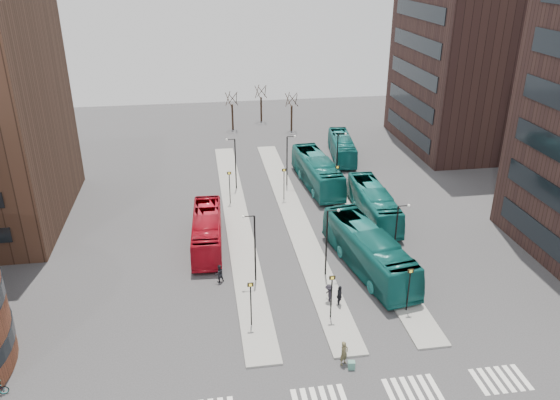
{
  "coord_description": "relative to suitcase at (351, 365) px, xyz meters",
  "views": [
    {
      "loc": [
        -7.37,
        -20.92,
        25.19
      ],
      "look_at": [
        -0.51,
        23.25,
        5.0
      ],
      "focal_mm": 35.0,
      "sensor_mm": 36.0,
      "label": 1
    }
  ],
  "objects": [
    {
      "name": "island_left",
      "position": [
        -5.69,
        23.51,
        -0.21
      ],
      "size": [
        2.5,
        45.0,
        0.15
      ],
      "primitive_type": "cube",
      "color": "gray",
      "rests_on": "ground"
    },
    {
      "name": "island_mid",
      "position": [
        0.31,
        23.51,
        -0.21
      ],
      "size": [
        2.5,
        45.0,
        0.15
      ],
      "primitive_type": "cube",
      "color": "gray",
      "rests_on": "ground"
    },
    {
      "name": "island_right",
      "position": [
        6.31,
        23.51,
        -0.21
      ],
      "size": [
        2.5,
        45.0,
        0.15
      ],
      "primitive_type": "cube",
      "color": "gray",
      "rests_on": "ground"
    },
    {
      "name": "suitcase",
      "position": [
        0.0,
        0.0,
        0.0
      ],
      "size": [
        0.51,
        0.44,
        0.58
      ],
      "primitive_type": "cube",
      "rotation": [
        0.0,
        0.0,
        -0.16
      ],
      "color": "#1B3796",
      "rests_on": "ground"
    },
    {
      "name": "red_bus",
      "position": [
        -8.86,
        18.48,
        1.26
      ],
      "size": [
        3.11,
        11.19,
        3.09
      ],
      "primitive_type": "imported",
      "rotation": [
        0.0,
        0.0,
        -0.05
      ],
      "color": "#AC0D1D",
      "rests_on": "ground"
    },
    {
      "name": "teal_bus_a",
      "position": [
        4.79,
        12.04,
        1.56
      ],
      "size": [
        5.25,
        13.59,
        3.69
      ],
      "primitive_type": "imported",
      "rotation": [
        0.0,
        0.0,
        0.17
      ],
      "color": "#125D59",
      "rests_on": "ground"
    },
    {
      "name": "teal_bus_b",
      "position": [
        4.47,
        31.21,
        1.51
      ],
      "size": [
        3.93,
        13.08,
        3.59
      ],
      "primitive_type": "imported",
      "rotation": [
        0.0,
        0.0,
        0.07
      ],
      "color": "#146662",
      "rests_on": "ground"
    },
    {
      "name": "teal_bus_c",
      "position": [
        8.38,
        21.76,
        1.35
      ],
      "size": [
        3.03,
        11.83,
        3.28
      ],
      "primitive_type": "imported",
      "rotation": [
        0.0,
        0.0,
        -0.02
      ],
      "color": "#16706B",
      "rests_on": "ground"
    },
    {
      "name": "teal_bus_d",
      "position": [
        9.85,
        40.14,
        1.22
      ],
      "size": [
        3.84,
        11.09,
        3.03
      ],
      "primitive_type": "imported",
      "rotation": [
        0.0,
        0.0,
        -0.12
      ],
      "color": "#146766",
      "rests_on": "ground"
    },
    {
      "name": "traveller",
      "position": [
        -0.39,
        0.53,
        0.61
      ],
      "size": [
        0.78,
        0.71,
        1.79
      ],
      "primitive_type": "imported",
      "rotation": [
        0.0,
        0.0,
        0.55
      ],
      "color": "brown",
      "rests_on": "ground"
    },
    {
      "name": "commuter_a",
      "position": [
        -8.1,
        11.95,
        0.51
      ],
      "size": [
        0.91,
        0.8,
        1.59
      ],
      "primitive_type": "imported",
      "rotation": [
        0.0,
        0.0,
        3.44
      ],
      "color": "black",
      "rests_on": "ground"
    },
    {
      "name": "commuter_b",
      "position": [
        0.98,
        7.04,
        0.61
      ],
      "size": [
        0.52,
        1.08,
        1.79
      ],
      "primitive_type": "imported",
      "rotation": [
        0.0,
        0.0,
        1.49
      ],
      "color": "black",
      "rests_on": "ground"
    },
    {
      "name": "commuter_c",
      "position": [
        0.26,
        7.59,
        0.53
      ],
      "size": [
        0.64,
        1.08,
        1.63
      ],
      "primitive_type": "imported",
      "rotation": [
        0.0,
        0.0,
        4.75
      ],
      "color": "black",
      "rests_on": "ground"
    },
    {
      "name": "crosswalk_stripes",
      "position": [
        0.06,
        -2.49,
        -0.28
      ],
      "size": [
        22.35,
        2.4,
        0.01
      ],
      "color": "silver",
      "rests_on": "ground"
    },
    {
      "name": "tower_far",
      "position": [
        30.29,
        43.51,
        14.71
      ],
      "size": [
        20.12,
        20.0,
        30.0
      ],
      "color": "#321F1B",
      "rests_on": "ground"
    },
    {
      "name": "sign_poles",
      "position": [
        -0.09,
        16.51,
        2.12
      ],
      "size": [
        12.45,
        22.12,
        3.65
      ],
      "color": "black",
      "rests_on": "ground"
    },
    {
      "name": "lamp_posts",
      "position": [
        0.95,
        21.51,
        3.29
      ],
      "size": [
        14.04,
        20.24,
        6.12
      ],
      "color": "black",
      "rests_on": "ground"
    },
    {
      "name": "bare_trees",
      "position": [
        0.98,
        56.18,
        2.44
      ],
      "size": [
        10.97,
        8.14,
        5.9
      ],
      "color": "black",
      "rests_on": "ground"
    }
  ]
}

